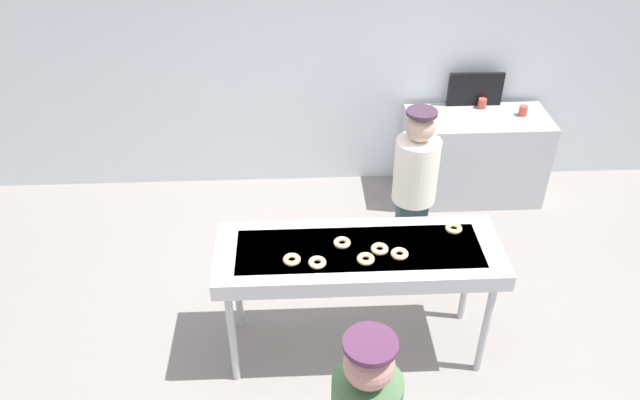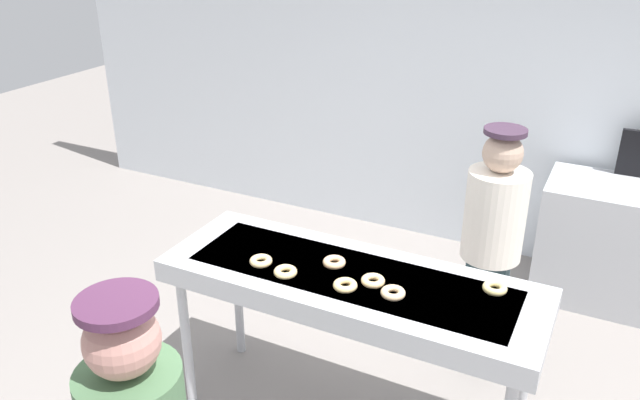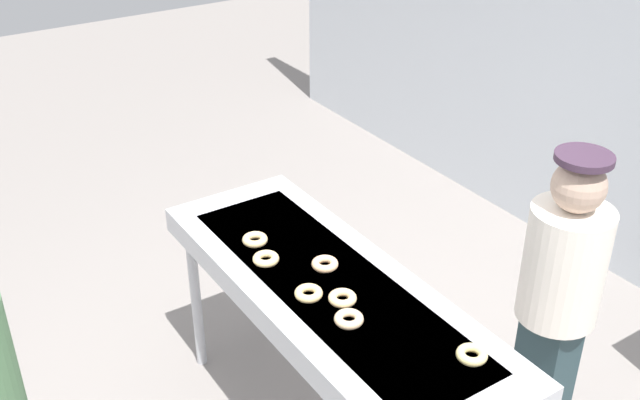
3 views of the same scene
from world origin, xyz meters
name	(u,v)px [view 2 (image 2 of 3)]	position (x,y,z in m)	size (l,w,h in m)	color
back_wall	(479,72)	(0.00, 2.51, 1.52)	(8.00, 0.12, 3.05)	silver
fryer_conveyor	(350,287)	(0.00, 0.00, 0.91)	(2.01, 0.70, 0.99)	#B7BABF
plain_donut_0	(495,288)	(0.71, 0.17, 1.01)	(0.12, 0.12, 0.04)	#E9D385
plain_donut_1	(393,293)	(0.27, -0.09, 1.01)	(0.12, 0.12, 0.04)	beige
plain_donut_2	(345,285)	(0.03, -0.13, 1.01)	(0.12, 0.12, 0.04)	#F5D186
plain_donut_3	(373,281)	(0.14, -0.03, 1.01)	(0.12, 0.12, 0.04)	#F7CD8B
plain_donut_4	(334,262)	(-0.12, 0.05, 1.01)	(0.12, 0.12, 0.04)	#F8C28B
plain_donut_5	(261,261)	(-0.47, -0.12, 1.01)	(0.12, 0.12, 0.04)	#F2CD8B
plain_donut_6	(285,272)	(-0.30, -0.16, 1.01)	(0.12, 0.12, 0.04)	#F3D18A
worker_baker	(492,237)	(0.54, 0.86, 0.93)	(0.36, 0.36, 1.61)	#283D42
prep_counter	(640,250)	(1.40, 2.06, 0.46)	(1.40, 0.64, 0.92)	#B7BABF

